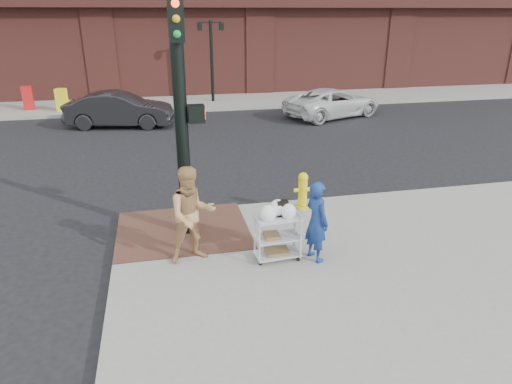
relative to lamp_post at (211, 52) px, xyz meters
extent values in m
plane|color=black|center=(-2.00, -16.00, -2.62)|extent=(220.00, 220.00, 0.00)
cube|color=gray|center=(10.50, 16.00, -2.54)|extent=(65.00, 36.00, 0.15)
cube|color=#543027|center=(-2.60, -15.10, -2.46)|extent=(2.80, 2.40, 0.01)
cylinder|color=black|center=(0.00, 0.00, -0.47)|extent=(0.16, 0.16, 4.00)
cube|color=black|center=(0.00, 0.00, 1.43)|extent=(1.20, 0.06, 0.06)
cube|color=black|center=(-0.55, 0.00, 1.23)|extent=(0.22, 0.22, 0.35)
cube|color=black|center=(0.55, 0.00, 1.23)|extent=(0.22, 0.22, 0.35)
cylinder|color=black|center=(-2.50, -15.20, 0.03)|extent=(0.26, 0.26, 5.00)
cube|color=black|center=(-2.20, -15.20, 0.08)|extent=(0.32, 0.28, 0.34)
cube|color=#FF260C|center=(-2.04, -15.20, 0.08)|extent=(0.02, 0.18, 0.22)
cube|color=black|center=(-2.50, -15.48, 1.83)|extent=(0.28, 0.18, 0.80)
imported|color=navy|center=(-0.21, -16.87, -1.68)|extent=(0.54, 0.67, 1.58)
imported|color=tan|center=(-2.47, -16.40, -1.54)|extent=(1.02, 0.87, 1.86)
imported|color=black|center=(-4.48, -4.28, -1.89)|extent=(4.60, 2.30, 1.45)
imported|color=silver|center=(5.00, -4.35, -1.97)|extent=(5.14, 3.68, 1.30)
cube|color=#B0B0B5|center=(-0.91, -16.72, -1.61)|extent=(0.89, 0.54, 0.03)
cube|color=#B0B0B5|center=(-0.91, -16.72, -2.02)|extent=(0.89, 0.54, 0.03)
cube|color=#B0B0B5|center=(-0.91, -16.72, -2.36)|extent=(0.89, 0.54, 0.03)
cube|color=black|center=(-0.82, -16.68, -1.46)|extent=(0.21, 0.13, 0.30)
cube|color=brown|center=(-1.03, -16.72, -1.97)|extent=(0.28, 0.32, 0.08)
cube|color=brown|center=(-0.91, -16.72, -2.32)|extent=(0.43, 0.34, 0.07)
cylinder|color=yellow|center=(0.29, -14.54, -2.43)|extent=(0.30, 0.30, 0.09)
cylinder|color=yellow|center=(0.29, -14.54, -2.04)|extent=(0.21, 0.21, 0.67)
sphere|color=yellow|center=(0.29, -14.54, -1.67)|extent=(0.24, 0.24, 0.24)
cylinder|color=yellow|center=(0.29, -14.54, -1.99)|extent=(0.43, 0.10, 0.10)
cube|color=red|center=(-8.94, -0.36, -1.91)|extent=(0.52, 0.49, 1.11)
cube|color=yellow|center=(-7.30, -1.11, -1.94)|extent=(0.55, 0.52, 1.06)
camera|label=1|loc=(-2.95, -24.14, 1.96)|focal=32.00mm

